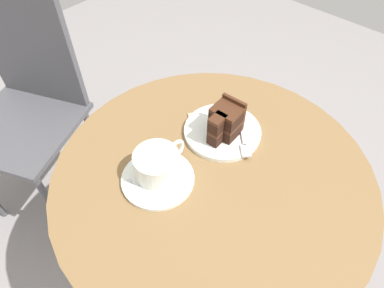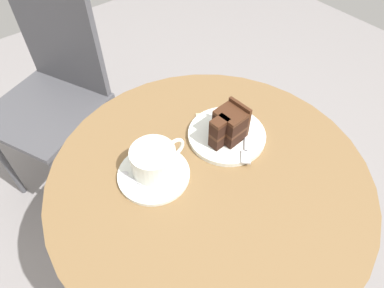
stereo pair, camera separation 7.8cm
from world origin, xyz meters
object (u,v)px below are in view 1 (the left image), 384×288
object	(u,v)px
saucer	(158,179)
fork	(243,139)
cake_slice	(225,121)
cafe_chair	(27,97)
cake_plate	(222,131)
napkin	(218,127)
teaspoon	(139,187)
coffee_cup	(158,164)

from	to	relation	value
saucer	fork	bearing A→B (deg)	-19.11
cake_slice	cafe_chair	bearing A→B (deg)	103.99
cake_plate	napkin	distance (m)	0.02
teaspoon	cake_plate	bearing A→B (deg)	-115.90
saucer	cafe_chair	distance (m)	0.74
teaspoon	cake_plate	xyz separation A→B (m)	(0.26, -0.03, -0.01)
coffee_cup	cake_plate	size ratio (longest dim) A/B	0.70
cake_slice	teaspoon	bearing A→B (deg)	171.76
cafe_chair	napkin	bearing A→B (deg)	-8.58
napkin	cake_plate	bearing A→B (deg)	-111.40
fork	teaspoon	bearing A→B (deg)	-62.54
saucer	fork	distance (m)	0.23
saucer	cake_plate	xyz separation A→B (m)	(0.21, -0.02, 0.00)
cake_plate	fork	xyz separation A→B (m)	(0.01, -0.06, 0.01)
cake_slice	saucer	bearing A→B (deg)	172.60
teaspoon	cafe_chair	size ratio (longest dim) A/B	0.12
saucer	napkin	bearing A→B (deg)	0.54
cake_slice	fork	xyz separation A→B (m)	(0.01, -0.05, -0.04)
saucer	cafe_chair	world-z (taller)	cafe_chair
cake_plate	napkin	xyz separation A→B (m)	(0.01, 0.02, -0.00)
coffee_cup	cake_plate	xyz separation A→B (m)	(0.20, -0.02, -0.04)
teaspoon	cake_slice	world-z (taller)	cake_slice
fork	cafe_chair	distance (m)	0.84
saucer	cake_slice	size ratio (longest dim) A/B	1.75
napkin	cafe_chair	bearing A→B (deg)	105.55
cake_plate	fork	size ratio (longest dim) A/B	1.66
napkin	cafe_chair	world-z (taller)	cafe_chair
cake_slice	napkin	distance (m)	0.06
cake_plate	napkin	size ratio (longest dim) A/B	1.01
napkin	cafe_chair	xyz separation A→B (m)	(-0.20, 0.71, -0.19)
saucer	cake_slice	bearing A→B (deg)	-7.40
saucer	cake_plate	distance (m)	0.21
coffee_cup	fork	size ratio (longest dim) A/B	1.17
cake_slice	fork	size ratio (longest dim) A/B	0.81
coffee_cup	fork	world-z (taller)	coffee_cup
saucer	coffee_cup	world-z (taller)	coffee_cup
cake_plate	cake_slice	distance (m)	0.05
coffee_cup	napkin	world-z (taller)	coffee_cup
coffee_cup	napkin	size ratio (longest dim) A/B	0.71
saucer	napkin	size ratio (longest dim) A/B	0.86
coffee_cup	teaspoon	xyz separation A→B (m)	(-0.06, 0.00, -0.03)
cake_plate	cafe_chair	xyz separation A→B (m)	(-0.19, 0.73, -0.19)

